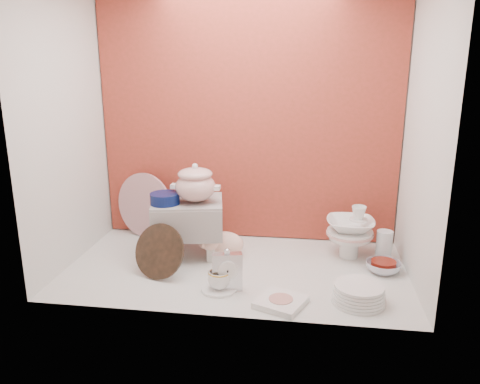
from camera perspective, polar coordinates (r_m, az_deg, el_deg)
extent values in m
plane|color=silver|center=(2.59, -0.51, -9.07)|extent=(1.80, 1.80, 0.00)
cube|color=#AB352A|center=(2.87, 0.98, 8.96)|extent=(1.80, 0.06, 1.50)
cube|color=silver|center=(2.67, -20.22, 7.49)|extent=(0.06, 1.00, 1.50)
cube|color=silver|center=(2.41, 21.24, 6.63)|extent=(0.06, 1.00, 1.50)
cylinder|color=#091549|center=(2.62, -8.97, -0.77)|extent=(0.21, 0.21, 0.06)
imported|color=silver|center=(2.97, -8.32, -3.20)|extent=(0.28, 0.28, 0.27)
cube|color=silver|center=(2.32, -1.53, -9.31)|extent=(0.15, 0.08, 0.21)
ellipsoid|color=beige|center=(2.71, -1.75, -6.18)|extent=(0.31, 0.26, 0.16)
cylinder|color=white|center=(2.36, -2.49, -11.50)|extent=(0.22, 0.22, 0.01)
imported|color=white|center=(2.34, -2.51, -10.41)|extent=(0.13, 0.13, 0.09)
cube|color=white|center=(2.24, 4.89, -12.96)|extent=(0.26, 0.26, 0.03)
cylinder|color=white|center=(2.30, 14.02, -11.70)|extent=(0.31, 0.31, 0.09)
imported|color=silver|center=(2.65, 16.76, -8.58)|extent=(0.24, 0.24, 0.06)
cylinder|color=silver|center=(2.76, 16.83, -6.23)|extent=(0.10, 0.10, 0.18)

